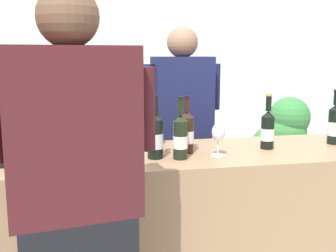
% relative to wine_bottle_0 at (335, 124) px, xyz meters
% --- Properties ---
extents(wall_back, '(8.00, 0.10, 2.80)m').
position_rel_wine_bottle_0_xyz_m(wall_back, '(-0.98, 2.56, 0.31)').
color(wall_back, silver).
rests_on(wall_back, ground_plane).
extents(counter, '(2.31, 0.66, 0.97)m').
position_rel_wine_bottle_0_xyz_m(counter, '(-0.98, -0.04, -0.60)').
color(counter, '#9E7A56').
rests_on(counter, ground_plane).
extents(wine_bottle_0, '(0.08, 0.08, 0.32)m').
position_rel_wine_bottle_0_xyz_m(wine_bottle_0, '(0.00, 0.00, 0.00)').
color(wine_bottle_0, black).
rests_on(wine_bottle_0, counter).
extents(wine_bottle_1, '(0.07, 0.07, 0.32)m').
position_rel_wine_bottle_0_xyz_m(wine_bottle_1, '(-0.98, -0.16, -0.00)').
color(wine_bottle_1, black).
rests_on(wine_bottle_1, counter).
extents(wine_bottle_2, '(0.08, 0.08, 0.33)m').
position_rel_wine_bottle_0_xyz_m(wine_bottle_2, '(-1.10, -0.13, -0.00)').
color(wine_bottle_2, black).
rests_on(wine_bottle_2, counter).
extents(wine_bottle_3, '(0.07, 0.07, 0.34)m').
position_rel_wine_bottle_0_xyz_m(wine_bottle_3, '(-1.07, 0.14, 0.02)').
color(wine_bottle_3, black).
rests_on(wine_bottle_3, counter).
extents(wine_bottle_4, '(0.08, 0.08, 0.34)m').
position_rel_wine_bottle_0_xyz_m(wine_bottle_4, '(-1.84, -0.14, 0.00)').
color(wine_bottle_4, black).
rests_on(wine_bottle_4, counter).
extents(wine_bottle_5, '(0.08, 0.08, 0.30)m').
position_rel_wine_bottle_0_xyz_m(wine_bottle_5, '(-1.72, -0.04, -0.01)').
color(wine_bottle_5, black).
rests_on(wine_bottle_5, counter).
extents(wine_bottle_6, '(0.08, 0.08, 0.32)m').
position_rel_wine_bottle_0_xyz_m(wine_bottle_6, '(-1.24, 0.15, -0.01)').
color(wine_bottle_6, black).
rests_on(wine_bottle_6, counter).
extents(wine_bottle_7, '(0.08, 0.08, 0.31)m').
position_rel_wine_bottle_0_xyz_m(wine_bottle_7, '(-0.91, -0.04, -0.01)').
color(wine_bottle_7, black).
rests_on(wine_bottle_7, counter).
extents(wine_bottle_8, '(0.08, 0.08, 0.31)m').
position_rel_wine_bottle_0_xyz_m(wine_bottle_8, '(-0.44, -0.04, -0.01)').
color(wine_bottle_8, black).
rests_on(wine_bottle_8, counter).
extents(wine_bottle_9, '(0.08, 0.08, 0.34)m').
position_rel_wine_bottle_0_xyz_m(wine_bottle_9, '(-1.57, -0.13, -0.00)').
color(wine_bottle_9, black).
rests_on(wine_bottle_9, counter).
extents(wine_glass, '(0.07, 0.07, 0.17)m').
position_rel_wine_bottle_0_xyz_m(wine_glass, '(-0.77, -0.14, -0.00)').
color(wine_glass, silver).
rests_on(wine_glass, counter).
extents(ice_bucket, '(0.24, 0.24, 0.21)m').
position_rel_wine_bottle_0_xyz_m(ice_bucket, '(-1.42, 0.01, -0.01)').
color(ice_bucket, silver).
rests_on(ice_bucket, counter).
extents(person_server, '(0.57, 0.26, 1.69)m').
position_rel_wine_bottle_0_xyz_m(person_server, '(-0.77, 0.67, -0.26)').
color(person_server, black).
rests_on(person_server, ground_plane).
extents(person_guest, '(0.61, 0.31, 1.73)m').
position_rel_wine_bottle_0_xyz_m(person_guest, '(-1.49, -0.68, -0.24)').
color(person_guest, black).
rests_on(person_guest, ground_plane).
extents(potted_shrub, '(0.49, 0.49, 1.14)m').
position_rel_wine_bottle_0_xyz_m(potted_shrub, '(0.22, 1.08, -0.42)').
color(potted_shrub, brown).
rests_on(potted_shrub, ground_plane).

